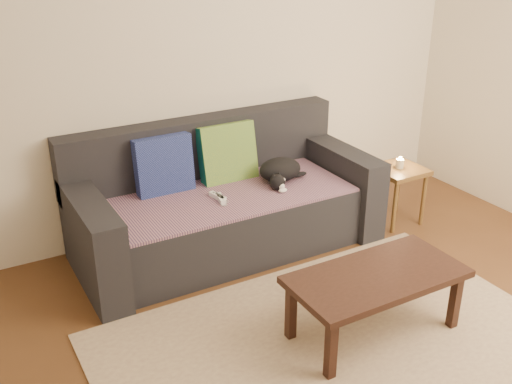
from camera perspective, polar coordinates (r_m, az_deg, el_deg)
ground at (r=3.28m, az=10.03°, el=-16.61°), size 4.50×4.50×0.00m
back_wall at (r=4.29m, az=-6.01°, el=12.92°), size 4.50×0.04×2.60m
sofa at (r=4.23m, az=-3.08°, el=-1.33°), size 2.10×0.94×0.87m
throw_blanket at (r=4.10m, az=-2.53°, el=-0.29°), size 1.66×0.74×0.02m
cushion_navy at (r=4.11m, az=-8.77°, el=2.53°), size 0.40×0.14×0.41m
cushion_green at (r=4.29m, az=-2.74°, el=3.72°), size 0.42×0.19×0.43m
cat at (r=4.27m, az=2.31°, el=2.03°), size 0.39×0.36×0.17m
wii_remote_a at (r=3.99m, az=-3.38°, el=-0.64°), size 0.06×0.15×0.03m
wii_remote_b at (r=4.02m, az=-3.68°, el=-0.43°), size 0.07×0.15×0.03m
side_table at (r=4.67m, az=13.40°, el=1.36°), size 0.36×0.36×0.45m
candle at (r=4.63m, az=13.54°, el=2.68°), size 0.06×0.06×0.09m
rug at (r=3.36m, az=8.38°, el=-15.15°), size 2.50×1.80×0.01m
coffee_table at (r=3.36m, az=11.40°, el=-8.34°), size 0.98×0.49×0.39m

